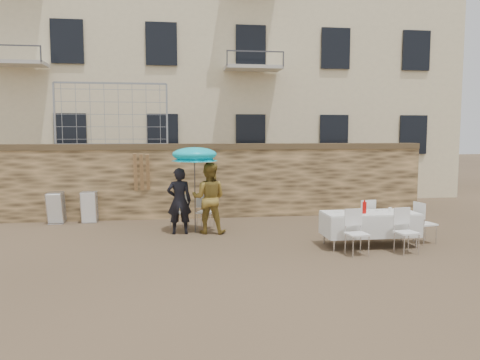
{
  "coord_description": "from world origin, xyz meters",
  "views": [
    {
      "loc": [
        -1.19,
        -9.16,
        2.54
      ],
      "look_at": [
        0.4,
        2.2,
        1.4
      ],
      "focal_mm": 35.0,
      "sensor_mm": 36.0,
      "label": 1
    }
  ],
  "objects": [
    {
      "name": "banquet_table",
      "position": [
        3.16,
        0.75,
        0.73
      ],
      "size": [
        2.1,
        0.85,
        0.78
      ],
      "color": "silver",
      "rests_on": "ground"
    },
    {
      "name": "table_chair_side",
      "position": [
        4.56,
        0.85,
        0.48
      ],
      "size": [
        0.55,
        0.55,
        0.96
      ],
      "primitive_type": null,
      "rotation": [
        0.0,
        0.0,
        1.74
      ],
      "color": "white",
      "rests_on": "ground"
    },
    {
      "name": "umbrella",
      "position": [
        -0.69,
        2.74,
        1.95
      ],
      "size": [
        1.19,
        1.19,
        2.07
      ],
      "color": "#3F3F44",
      "rests_on": "ground"
    },
    {
      "name": "couple_chair_right",
      "position": [
        -0.39,
        3.19,
        0.48
      ],
      "size": [
        0.63,
        0.63,
        0.96
      ],
      "primitive_type": null,
      "rotation": [
        0.0,
        0.0,
        2.75
      ],
      "color": "white",
      "rests_on": "ground"
    },
    {
      "name": "table_chair_front_left",
      "position": [
        2.56,
        -0.0,
        0.48
      ],
      "size": [
        0.53,
        0.53,
        0.96
      ],
      "primitive_type": null,
      "rotation": [
        0.0,
        0.0,
        0.12
      ],
      "color": "white",
      "rests_on": "ground"
    },
    {
      "name": "man_suit",
      "position": [
        -1.09,
        2.64,
        0.84
      ],
      "size": [
        0.62,
        0.42,
        1.69
      ],
      "primitive_type": "imported",
      "rotation": [
        0.0,
        0.0,
        3.12
      ],
      "color": "black",
      "rests_on": "ground"
    },
    {
      "name": "soda_bottle",
      "position": [
        2.96,
        0.6,
        0.91
      ],
      "size": [
        0.09,
        0.09,
        0.26
      ],
      "primitive_type": "cylinder",
      "color": "red",
      "rests_on": "banquet_table"
    },
    {
      "name": "apartment_building",
      "position": [
        0.0,
        12.0,
        7.5
      ],
      "size": [
        20.0,
        8.0,
        15.0
      ],
      "primitive_type": "cube",
      "color": "beige",
      "rests_on": "ground"
    },
    {
      "name": "chain_link_fence",
      "position": [
        -3.0,
        5.0,
        3.1
      ],
      "size": [
        3.2,
        0.06,
        1.8
      ],
      "primitive_type": null,
      "color": "gray",
      "rests_on": "stone_wall"
    },
    {
      "name": "stone_wall",
      "position": [
        0.0,
        5.0,
        1.1
      ],
      "size": [
        13.0,
        0.5,
        2.2
      ],
      "primitive_type": "cube",
      "color": "olive",
      "rests_on": "ground"
    },
    {
      "name": "chair_stack_left",
      "position": [
        -4.52,
        4.66,
        0.46
      ],
      "size": [
        0.46,
        0.55,
        0.92
      ],
      "primitive_type": null,
      "color": "white",
      "rests_on": "ground"
    },
    {
      "name": "wood_planks",
      "position": [
        -2.02,
        4.73,
        1.0
      ],
      "size": [
        0.7,
        0.2,
        2.0
      ],
      "primitive_type": null,
      "color": "#A37749",
      "rests_on": "ground"
    },
    {
      "name": "couple_chair_left",
      "position": [
        -1.09,
        3.19,
        0.48
      ],
      "size": [
        0.64,
        0.64,
        0.96
      ],
      "primitive_type": null,
      "rotation": [
        0.0,
        0.0,
        3.6
      ],
      "color": "white",
      "rests_on": "ground"
    },
    {
      "name": "table_chair_back",
      "position": [
        3.36,
        1.55,
        0.48
      ],
      "size": [
        0.55,
        0.55,
        0.96
      ],
      "primitive_type": null,
      "rotation": [
        0.0,
        0.0,
        3.3
      ],
      "color": "white",
      "rests_on": "ground"
    },
    {
      "name": "ground",
      "position": [
        0.0,
        0.0,
        0.0
      ],
      "size": [
        80.0,
        80.0,
        0.0
      ],
      "primitive_type": "plane",
      "color": "brown",
      "rests_on": "ground"
    },
    {
      "name": "table_chair_front_right",
      "position": [
        3.66,
        -0.0,
        0.48
      ],
      "size": [
        0.55,
        0.55,
        0.96
      ],
      "primitive_type": null,
      "rotation": [
        0.0,
        0.0,
        0.16
      ],
      "color": "white",
      "rests_on": "ground"
    },
    {
      "name": "chair_stack_right",
      "position": [
        -3.62,
        4.66,
        0.46
      ],
      "size": [
        0.46,
        0.47,
        0.92
      ],
      "primitive_type": null,
      "color": "white",
      "rests_on": "ground"
    },
    {
      "name": "woman_dress",
      "position": [
        -0.34,
        2.64,
        0.9
      ],
      "size": [
        1.02,
        0.87,
        1.81
      ],
      "primitive_type": "imported",
      "rotation": [
        0.0,
        0.0,
        2.9
      ],
      "color": "gold",
      "rests_on": "ground"
    }
  ]
}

